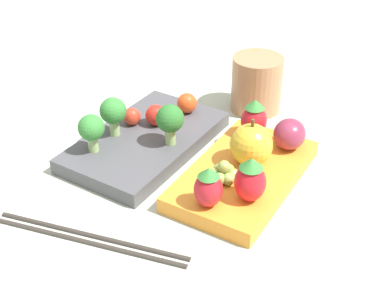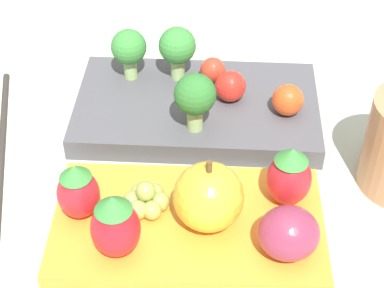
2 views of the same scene
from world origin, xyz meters
name	(u,v)px [view 2 (image 2 of 2)]	position (x,y,z in m)	size (l,w,h in m)	color
ground_plane	(193,174)	(0.00, 0.00, 0.00)	(4.00, 4.00, 0.00)	#ADB7A3
bento_box_savoury	(197,109)	(0.00, 0.07, 0.01)	(0.21, 0.12, 0.02)	#4C4C51
bento_box_fruit	(185,228)	(0.00, -0.07, 0.01)	(0.19, 0.11, 0.02)	orange
broccoli_floret_0	(129,49)	(-0.06, 0.10, 0.05)	(0.03, 0.03, 0.05)	#93B770
broccoli_floret_1	(201,97)	(0.00, 0.03, 0.05)	(0.03, 0.03, 0.05)	#93B770
broccoli_floret_2	(177,47)	(-0.02, 0.11, 0.05)	(0.03, 0.03, 0.05)	#93B770
cherry_tomato_0	(230,86)	(0.03, 0.08, 0.03)	(0.03, 0.03, 0.03)	red
cherry_tomato_1	(288,100)	(0.08, 0.06, 0.03)	(0.03, 0.03, 0.03)	#DB4C1E
cherry_tomato_2	(213,70)	(0.01, 0.10, 0.03)	(0.02, 0.02, 0.02)	red
apple	(208,197)	(0.01, -0.07, 0.04)	(0.05, 0.05, 0.06)	gold
strawberry_0	(78,191)	(-0.08, -0.06, 0.04)	(0.03, 0.03, 0.05)	red
strawberry_1	(289,176)	(0.07, -0.04, 0.04)	(0.03, 0.03, 0.05)	red
strawberry_2	(115,225)	(-0.05, -0.09, 0.04)	(0.03, 0.03, 0.05)	red
plum	(289,233)	(0.07, -0.09, 0.04)	(0.04, 0.04, 0.04)	#892D47
grape_cluster	(146,200)	(-0.03, -0.06, 0.03)	(0.03, 0.03, 0.02)	#8EA84C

